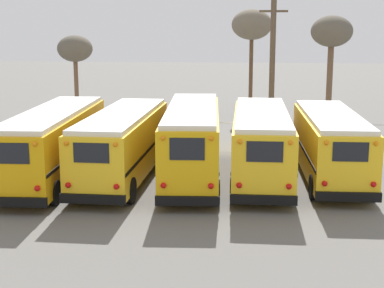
% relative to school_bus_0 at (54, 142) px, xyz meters
% --- Properties ---
extents(ground_plane, '(160.00, 160.00, 0.00)m').
position_rel_school_bus_0_xyz_m(ground_plane, '(6.25, 0.66, -1.72)').
color(ground_plane, '#66635E').
extents(school_bus_0, '(2.80, 10.82, 3.15)m').
position_rel_school_bus_0_xyz_m(school_bus_0, '(0.00, 0.00, 0.00)').
color(school_bus_0, '#E5A00C').
rests_on(school_bus_0, ground).
extents(school_bus_1, '(2.84, 10.25, 3.07)m').
position_rel_school_bus_0_xyz_m(school_bus_1, '(3.13, 0.26, -0.03)').
color(school_bus_1, yellow).
rests_on(school_bus_1, ground).
extents(school_bus_2, '(2.90, 10.54, 3.31)m').
position_rel_school_bus_0_xyz_m(school_bus_2, '(6.25, 0.56, 0.07)').
color(school_bus_2, '#EAAA0F').
rests_on(school_bus_2, ground).
extents(school_bus_3, '(2.63, 10.00, 3.14)m').
position_rel_school_bus_0_xyz_m(school_bus_3, '(9.38, 0.69, -0.01)').
color(school_bus_3, yellow).
rests_on(school_bus_3, ground).
extents(school_bus_4, '(2.65, 9.42, 3.03)m').
position_rel_school_bus_0_xyz_m(school_bus_4, '(12.51, 1.03, -0.06)').
color(school_bus_4, yellow).
rests_on(school_bus_4, ground).
extents(utility_pole, '(1.80, 0.36, 8.78)m').
position_rel_school_bus_0_xyz_m(utility_pole, '(10.38, 12.74, 2.77)').
color(utility_pole, brown).
rests_on(utility_pole, ground).
extents(bare_tree_0, '(2.48, 2.48, 6.15)m').
position_rel_school_bus_0_xyz_m(bare_tree_0, '(-3.35, 15.68, 3.40)').
color(bare_tree_0, brown).
rests_on(bare_tree_0, ground).
extents(bare_tree_1, '(3.07, 3.07, 8.03)m').
position_rel_school_bus_0_xyz_m(bare_tree_1, '(9.14, 20.20, 5.06)').
color(bare_tree_1, brown).
rests_on(bare_tree_1, ground).
extents(bare_tree_2, '(2.87, 2.87, 7.51)m').
position_rel_school_bus_0_xyz_m(bare_tree_2, '(14.58, 16.39, 4.53)').
color(bare_tree_2, brown).
rests_on(bare_tree_2, ground).
extents(fence_line, '(20.57, 0.06, 1.42)m').
position_rel_school_bus_0_xyz_m(fence_line, '(6.25, 7.72, -0.72)').
color(fence_line, '#939399').
rests_on(fence_line, ground).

